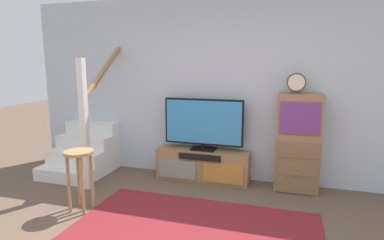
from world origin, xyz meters
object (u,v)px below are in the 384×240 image
object	(u,v)px
media_console	(203,165)
desk_clock	(296,83)
bar_stool_near	(79,167)
side_cabinet	(298,143)
television	(203,123)

from	to	relation	value
media_console	desk_clock	world-z (taller)	desk_clock
desk_clock	bar_stool_near	bearing A→B (deg)	-149.94
media_console	bar_stool_near	distance (m)	1.81
side_cabinet	desk_clock	world-z (taller)	desk_clock
television	desk_clock	xyz separation A→B (m)	(1.26, -0.03, 0.61)
television	side_cabinet	xyz separation A→B (m)	(1.33, -0.01, -0.20)
media_console	desk_clock	size ratio (longest dim) A/B	5.08
media_console	television	distance (m)	0.64
side_cabinet	desk_clock	xyz separation A→B (m)	(-0.06, -0.01, 0.81)
television	bar_stool_near	world-z (taller)	television
media_console	television	world-z (taller)	television
television	desk_clock	distance (m)	1.40
side_cabinet	bar_stool_near	xyz separation A→B (m)	(-2.45, -1.39, -0.12)
desk_clock	bar_stool_near	size ratio (longest dim) A/B	0.37
side_cabinet	bar_stool_near	bearing A→B (deg)	-150.33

